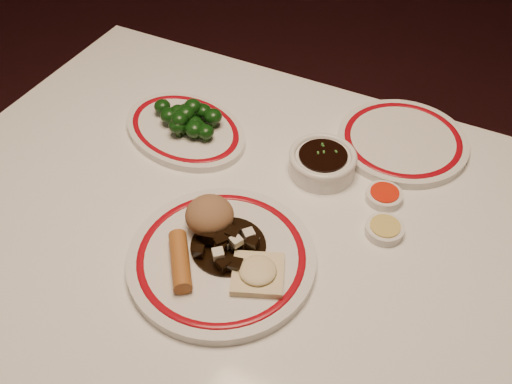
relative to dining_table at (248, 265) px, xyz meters
The scene contains 12 objects.
dining_table is the anchor object (origin of this frame).
main_plate 0.13m from the dining_table, 95.24° to the right, with size 0.31×0.31×0.02m.
rice_mound 0.15m from the dining_table, 148.55° to the right, with size 0.08×0.08×0.06m, color #8E6443.
spring_roll 0.18m from the dining_table, 113.00° to the right, with size 0.03×0.03×0.11m, color #B0672B.
fried_wonton 0.16m from the dining_table, 53.93° to the right, with size 0.10×0.10×0.02m.
stirfry_heap 0.13m from the dining_table, 94.46° to the right, with size 0.12×0.12×0.03m.
broccoli_plate 0.30m from the dining_table, 142.85° to the left, with size 0.31×0.29×0.02m.
broccoli_pile 0.31m from the dining_table, 141.50° to the left, with size 0.15×0.10×0.05m.
soy_bowl 0.23m from the dining_table, 73.92° to the left, with size 0.12×0.12×0.04m.
sweet_sour_dish 0.27m from the dining_table, 44.22° to the left, with size 0.06×0.06×0.02m.
mustard_dish 0.25m from the dining_table, 26.20° to the left, with size 0.06×0.06×0.02m.
far_plate 0.38m from the dining_table, 63.52° to the left, with size 0.32×0.32×0.02m.
Camera 1 is at (0.29, -0.54, 1.47)m, focal length 40.00 mm.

